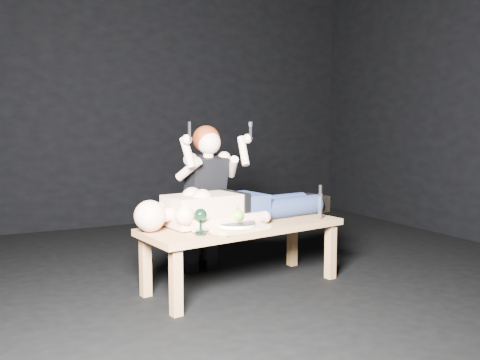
% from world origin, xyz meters
% --- Properties ---
extents(ground, '(5.00, 5.00, 0.00)m').
position_xyz_m(ground, '(0.00, 0.00, 0.00)').
color(ground, black).
rests_on(ground, ground).
extents(back_wall, '(5.00, 0.00, 5.00)m').
position_xyz_m(back_wall, '(0.00, 2.50, 1.50)').
color(back_wall, black).
rests_on(back_wall, ground).
extents(table, '(1.49, 0.75, 0.45)m').
position_xyz_m(table, '(-0.18, -0.13, 0.23)').
color(table, '#AA774F').
rests_on(table, ground).
extents(lying_man, '(1.45, 0.64, 0.26)m').
position_xyz_m(lying_man, '(-0.15, -0.02, 0.58)').
color(lying_man, '#E2B096').
rests_on(lying_man, table).
extents(kneeling_woman, '(0.70, 0.77, 1.16)m').
position_xyz_m(kneeling_woman, '(-0.29, 0.37, 0.58)').
color(kneeling_woman, black).
rests_on(kneeling_woman, ground).
extents(serving_tray, '(0.44, 0.37, 0.02)m').
position_xyz_m(serving_tray, '(-0.30, -0.27, 0.46)').
color(serving_tray, tan).
rests_on(serving_tray, table).
extents(plate, '(0.31, 0.31, 0.02)m').
position_xyz_m(plate, '(-0.30, -0.27, 0.48)').
color(plate, white).
rests_on(plate, serving_tray).
extents(apple, '(0.08, 0.08, 0.08)m').
position_xyz_m(apple, '(-0.29, -0.26, 0.53)').
color(apple, '#5EAC2E').
rests_on(apple, plate).
extents(goblet, '(0.09, 0.09, 0.17)m').
position_xyz_m(goblet, '(-0.58, -0.33, 0.53)').
color(goblet, black).
rests_on(goblet, table).
extents(fork_flat, '(0.03, 0.15, 0.01)m').
position_xyz_m(fork_flat, '(-0.52, -0.35, 0.45)').
color(fork_flat, '#B2B2B7').
rests_on(fork_flat, table).
extents(knife_flat, '(0.02, 0.15, 0.01)m').
position_xyz_m(knife_flat, '(-0.06, -0.26, 0.45)').
color(knife_flat, '#B2B2B7').
rests_on(knife_flat, table).
extents(spoon_flat, '(0.09, 0.14, 0.01)m').
position_xyz_m(spoon_flat, '(-0.11, -0.22, 0.45)').
color(spoon_flat, '#B2B2B7').
rests_on(spoon_flat, table).
extents(carving_knife, '(0.04, 0.04, 0.25)m').
position_xyz_m(carving_knife, '(0.41, -0.21, 0.57)').
color(carving_knife, '#B2B2B7').
rests_on(carving_knife, table).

